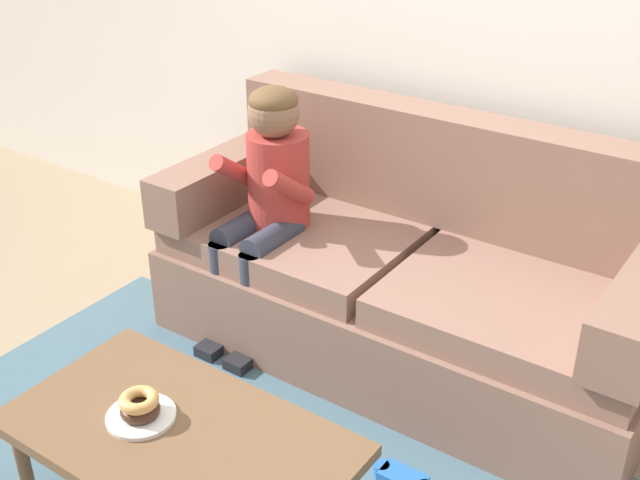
{
  "coord_description": "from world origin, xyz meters",
  "views": [
    {
      "loc": [
        1.32,
        -1.67,
        2.01
      ],
      "look_at": [
        -0.15,
        0.45,
        0.65
      ],
      "focal_mm": 44.3,
      "sensor_mm": 36.0,
      "label": 1
    }
  ],
  "objects_px": {
    "couch": "(412,279)",
    "person_child": "(267,192)",
    "coffee_table": "(179,443)",
    "donut": "(140,410)",
    "toy_controller": "(403,480)"
  },
  "relations": [
    {
      "from": "couch",
      "to": "person_child",
      "type": "height_order",
      "value": "person_child"
    },
    {
      "from": "person_child",
      "to": "donut",
      "type": "relative_size",
      "value": 9.18
    },
    {
      "from": "person_child",
      "to": "couch",
      "type": "bearing_deg",
      "value": 19.84
    },
    {
      "from": "coffee_table",
      "to": "person_child",
      "type": "height_order",
      "value": "person_child"
    },
    {
      "from": "couch",
      "to": "person_child",
      "type": "xyz_separation_m",
      "value": [
        -0.58,
        -0.21,
        0.32
      ]
    },
    {
      "from": "coffee_table",
      "to": "person_child",
      "type": "xyz_separation_m",
      "value": [
        -0.51,
        1.08,
        0.28
      ]
    },
    {
      "from": "toy_controller",
      "to": "donut",
      "type": "bearing_deg",
      "value": -116.6
    },
    {
      "from": "couch",
      "to": "toy_controller",
      "type": "relative_size",
      "value": 9.0
    },
    {
      "from": "donut",
      "to": "person_child",
      "type": "bearing_deg",
      "value": 108.8
    },
    {
      "from": "couch",
      "to": "donut",
      "type": "height_order",
      "value": "couch"
    },
    {
      "from": "coffee_table",
      "to": "donut",
      "type": "bearing_deg",
      "value": -171.39
    },
    {
      "from": "toy_controller",
      "to": "person_child",
      "type": "bearing_deg",
      "value": 170.08
    },
    {
      "from": "couch",
      "to": "toy_controller",
      "type": "xyz_separation_m",
      "value": [
        0.38,
        -0.71,
        -0.32
      ]
    },
    {
      "from": "coffee_table",
      "to": "person_child",
      "type": "bearing_deg",
      "value": 115.07
    },
    {
      "from": "person_child",
      "to": "toy_controller",
      "type": "bearing_deg",
      "value": -27.68
    }
  ]
}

